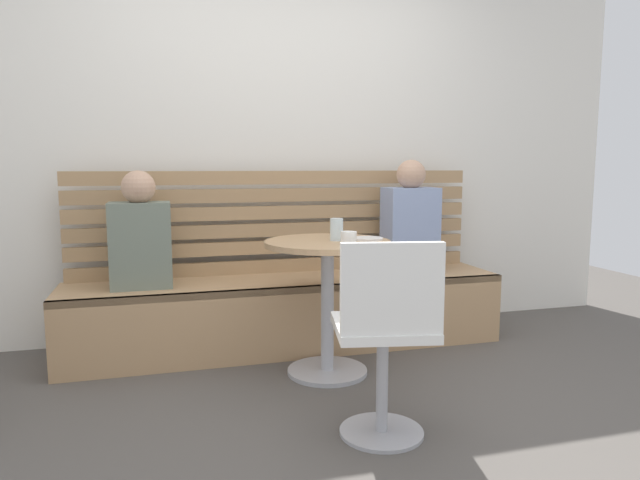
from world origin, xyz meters
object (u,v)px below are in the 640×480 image
(cup_glass_tall, at_px, (337,229))
(plate_small, at_px, (367,239))
(booth_bench, at_px, (288,313))
(white_chair, at_px, (386,333))
(person_adult, at_px, (410,222))
(cafe_table, at_px, (327,281))
(person_child_left, at_px, (140,236))
(cup_ceramic_white, at_px, (349,238))

(cup_glass_tall, distance_m, plate_small, 0.18)
(plate_small, bearing_deg, booth_bench, 121.76)
(white_chair, bearing_deg, booth_bench, 94.88)
(white_chair, relative_size, person_adult, 1.15)
(booth_bench, xyz_separation_m, plate_small, (0.32, -0.52, 0.52))
(booth_bench, xyz_separation_m, cafe_table, (0.11, -0.50, 0.30))
(person_child_left, bearing_deg, booth_bench, 0.29)
(person_child_left, bearing_deg, person_adult, 0.59)
(booth_bench, relative_size, cup_ceramic_white, 33.75)
(cup_glass_tall, height_order, plate_small, cup_glass_tall)
(person_adult, distance_m, plate_small, 0.73)
(cup_glass_tall, bearing_deg, cafe_table, 165.55)
(cup_ceramic_white, xyz_separation_m, cup_glass_tall, (-0.00, 0.19, 0.03))
(booth_bench, distance_m, cup_ceramic_white, 0.91)
(cup_glass_tall, bearing_deg, cup_ceramic_white, -88.52)
(booth_bench, bearing_deg, plate_small, -58.24)
(white_chair, height_order, person_adult, person_adult)
(cup_glass_tall, xyz_separation_m, plate_small, (0.17, -0.01, -0.05))
(booth_bench, xyz_separation_m, person_child_left, (-0.87, -0.00, 0.52))
(cup_glass_tall, bearing_deg, person_adult, 37.95)
(person_adult, bearing_deg, plate_small, -133.01)
(white_chair, distance_m, plate_small, 0.86)
(cup_ceramic_white, bearing_deg, cup_glass_tall, 91.48)
(white_chair, distance_m, person_child_left, 1.66)
(cafe_table, xyz_separation_m, cup_glass_tall, (0.05, -0.01, 0.28))
(white_chair, distance_m, cup_glass_tall, 0.87)
(person_adult, bearing_deg, white_chair, -118.30)
(booth_bench, relative_size, cup_glass_tall, 22.50)
(person_child_left, bearing_deg, cup_glass_tall, -26.42)
(person_child_left, distance_m, plate_small, 1.30)
(cup_glass_tall, bearing_deg, person_child_left, 153.58)
(cafe_table, distance_m, person_adult, 0.92)
(person_adult, height_order, cup_glass_tall, person_adult)
(person_child_left, xyz_separation_m, cup_ceramic_white, (1.03, -0.70, 0.04))
(plate_small, bearing_deg, cup_glass_tall, 175.78)
(person_child_left, distance_m, cup_glass_tall, 1.14)
(booth_bench, distance_m, white_chair, 1.34)
(person_adult, height_order, plate_small, person_adult)
(cup_glass_tall, bearing_deg, white_chair, -92.93)
(white_chair, bearing_deg, cup_glass_tall, 87.07)
(cup_ceramic_white, relative_size, plate_small, 0.47)
(cafe_table, relative_size, plate_small, 4.35)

